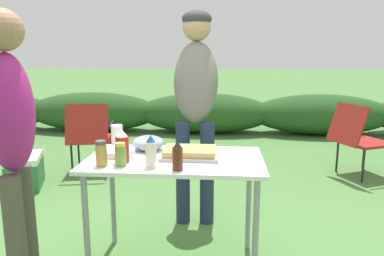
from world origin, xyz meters
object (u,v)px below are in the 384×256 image
Objects in this scene: plate_stack at (118,152)px; paper_cup_stack at (117,136)px; bbq_sauce_bottle at (178,156)px; camp_chair_green_behind_table at (90,134)px; standing_person_in_dark_puffer at (196,89)px; mixing_bowl at (148,143)px; camp_chair_near_hedge at (358,136)px; mayo_bottle at (151,152)px; relish_jar at (121,155)px; standing_person_in_navy_coat at (12,133)px; folding_table at (175,170)px; cooler_box at (25,171)px; ketchup_bottle at (122,147)px; spice_jar at (101,154)px; food_tray at (190,153)px.

plate_stack is 1.41× the size of paper_cup_stack.
bbq_sauce_bottle is 2.46m from camp_chair_green_behind_table.
bbq_sauce_bottle is at bearing -92.81° from standing_person_in_dark_puffer.
mixing_bowl is 0.26× the size of camp_chair_near_hedge.
mayo_bottle is 1.13× the size of bbq_sauce_bottle.
relish_jar is at bearing -76.23° from camp_chair_green_behind_table.
standing_person_in_dark_puffer is at bearing -47.41° from standing_person_in_navy_coat.
folding_table is 2.22m from camp_chair_green_behind_table.
ketchup_bottle is at bearing -154.09° from cooler_box.
folding_table is at bearing -73.84° from standing_person_in_navy_coat.
bbq_sauce_bottle is 0.20× the size of camp_chair_near_hedge.
standing_person_in_navy_coat is (-0.80, -0.41, 0.31)m from folding_table.
camp_chair_near_hedge is at bearing -58.83° from standing_person_in_navy_coat.
ketchup_bottle is 0.13× the size of standing_person_in_navy_coat.
ketchup_bottle reaches higher than paper_cup_stack.
ketchup_bottle is 0.36× the size of cooler_box.
plate_stack is at bearing -141.52° from mixing_bowl.
camp_chair_green_behind_table is (-1.29, 1.06, -0.63)m from standing_person_in_dark_puffer.
camp_chair_near_hedge is (2.63, 2.39, -0.51)m from standing_person_in_navy_coat.
mayo_bottle reaches higher than spice_jar.
mixing_bowl reaches higher than folding_table.
bbq_sauce_bottle reaches higher than relish_jar.
mayo_bottle is at bearing -120.09° from folding_table.
standing_person_in_dark_puffer is (0.03, 1.03, 0.28)m from bbq_sauce_bottle.
relish_jar is (-0.09, -0.37, 0.02)m from mixing_bowl.
bbq_sauce_bottle reaches higher than cooler_box.
standing_person_in_navy_coat reaches higher than food_tray.
standing_person_in_dark_puffer is (0.38, 0.90, 0.26)m from ketchup_bottle.
relish_jar is (0.08, -0.23, 0.05)m from plate_stack.
mayo_bottle is at bearing -131.68° from food_tray.
spice_jar is 0.48m from standing_person_in_navy_coat.
paper_cup_stack is at bearing -149.11° from cooler_box.
ketchup_bottle is 0.60m from standing_person_in_navy_coat.
bbq_sauce_bottle is (0.45, -0.04, 0.01)m from spice_jar.
food_tray is 0.23× the size of standing_person_in_navy_coat.
mixing_bowl reaches higher than camp_chair_green_behind_table.
paper_cup_stack reaches higher than camp_chair_near_hedge.
folding_table is at bearing -41.77° from mixing_bowl.
plate_stack is (-0.47, 0.01, -0.01)m from food_tray.
folding_table is 3.02× the size of food_tray.
bbq_sauce_bottle is 2.49m from cooler_box.
bbq_sauce_bottle is (0.25, -0.42, 0.03)m from mixing_bowl.
mayo_bottle is 0.11× the size of standing_person_in_dark_puffer.
camp_chair_near_hedge is at bearing 48.30° from mayo_bottle.
camp_chair_near_hedge is at bearing 45.68° from relish_jar.
plate_stack is at bearing 115.71° from ketchup_bottle.
cooler_box is (-1.32, 1.12, -0.65)m from paper_cup_stack.
standing_person_in_navy_coat is (-0.60, -0.60, 0.19)m from mixing_bowl.
mayo_bottle reaches higher than camp_chair_near_hedge.
mayo_bottle is (-0.20, -0.23, 0.06)m from food_tray.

